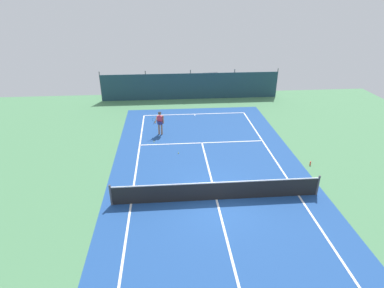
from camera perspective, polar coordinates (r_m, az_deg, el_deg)
The scene contains 10 objects.
ground_plane at distance 15.81m, azimuth 4.38°, elevation -9.85°, with size 36.00×36.00×0.00m, color #4C8456.
court_surface at distance 15.81m, azimuth 4.38°, elevation -9.84°, with size 11.02×26.60×0.01m.
tennis_net at distance 15.52m, azimuth 4.45°, elevation -8.32°, with size 10.12×0.10×1.10m.
back_fence at distance 30.48m, azimuth -0.33°, elevation 9.52°, with size 16.30×0.98×2.70m.
tennis_player at distance 22.32m, azimuth -5.75°, elevation 4.00°, with size 0.82×0.67×1.64m.
tennis_ball_near_player at distance 24.37m, azimuth -5.73°, elevation 3.55°, with size 0.07×0.07×0.07m, color #CCDB33.
tennis_ball_midcourt at distance 21.54m, azimuth -6.78°, elevation 0.41°, with size 0.07×0.07×0.07m, color #CCDB33.
tennis_ball_by_sideline at distance 19.92m, azimuth -2.42°, elevation -1.63°, with size 0.07×0.07×0.07m, color #CCDB33.
parked_car at distance 32.44m, azimuth 3.64°, elevation 10.79°, with size 2.45×4.41×1.68m.
water_bottle at distance 19.80m, azimuth 20.34°, elevation -3.26°, with size 0.08×0.08×0.24m, color #D84C38.
Camera 1 is at (-2.25, -12.67, 9.19)m, focal length 29.92 mm.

